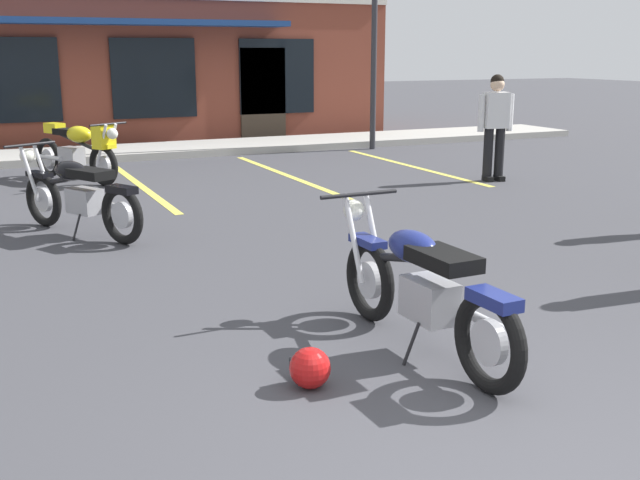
% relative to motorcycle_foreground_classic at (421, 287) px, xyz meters
% --- Properties ---
extents(ground_plane, '(80.00, 80.00, 0.00)m').
position_rel_motorcycle_foreground_classic_xyz_m(ground_plane, '(-0.37, 2.29, -0.46)').
color(ground_plane, '#3D3D42').
extents(sidewalk_kerb, '(22.00, 1.80, 0.14)m').
position_rel_motorcycle_foreground_classic_xyz_m(sidewalk_kerb, '(-0.37, 11.15, -0.39)').
color(sidewalk_kerb, '#A8A59E').
rests_on(sidewalk_kerb, ground_plane).
extents(brick_storefront_building, '(14.35, 6.16, 3.41)m').
position_rel_motorcycle_foreground_classic_xyz_m(brick_storefront_building, '(-0.37, 15.28, 1.24)').
color(brick_storefront_building, brown).
rests_on(brick_storefront_building, ground_plane).
extents(painted_stall_lines, '(9.88, 4.80, 0.01)m').
position_rel_motorcycle_foreground_classic_xyz_m(painted_stall_lines, '(-0.37, 7.55, -0.46)').
color(painted_stall_lines, '#DBCC4C').
rests_on(painted_stall_lines, ground_plane).
extents(motorcycle_foreground_classic, '(0.66, 2.11, 0.98)m').
position_rel_motorcycle_foreground_classic_xyz_m(motorcycle_foreground_classic, '(0.00, 0.00, 0.00)').
color(motorcycle_foreground_classic, black).
rests_on(motorcycle_foreground_classic, ground_plane).
extents(motorcycle_red_sportbike, '(1.26, 1.92, 0.98)m').
position_rel_motorcycle_foreground_classic_xyz_m(motorcycle_red_sportbike, '(-1.65, 4.56, 0.00)').
color(motorcycle_red_sportbike, black).
rests_on(motorcycle_red_sportbike, ground_plane).
extents(motorcycle_black_cruiser, '(1.26, 1.92, 0.98)m').
position_rel_motorcycle_foreground_classic_xyz_m(motorcycle_black_cruiser, '(-1.16, 8.27, 0.07)').
color(motorcycle_black_cruiser, black).
rests_on(motorcycle_black_cruiser, ground_plane).
extents(person_in_shorts_foreground, '(0.61, 0.32, 1.68)m').
position_rel_motorcycle_foreground_classic_xyz_m(person_in_shorts_foreground, '(4.89, 5.65, 0.49)').
color(person_in_shorts_foreground, black).
rests_on(person_in_shorts_foreground, ground_plane).
extents(helmet_on_pavement, '(0.26, 0.26, 0.26)m').
position_rel_motorcycle_foreground_classic_xyz_m(helmet_on_pavement, '(-0.94, -0.24, -0.33)').
color(helmet_on_pavement, '#B71414').
rests_on(helmet_on_pavement, ground_plane).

